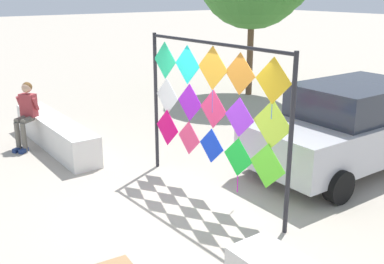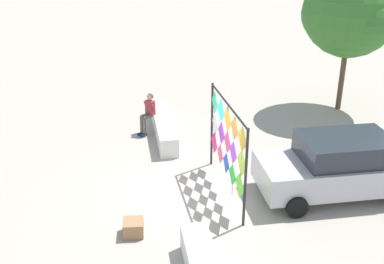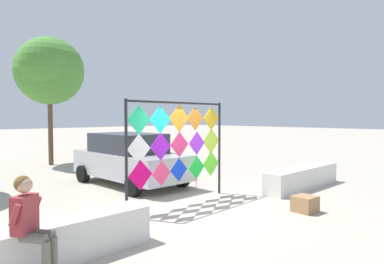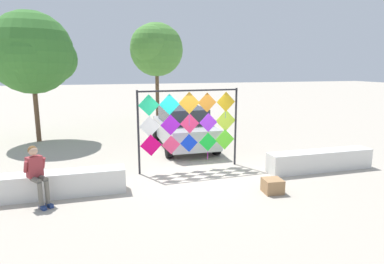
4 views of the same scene
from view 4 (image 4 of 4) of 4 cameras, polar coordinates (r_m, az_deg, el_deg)
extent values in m
plane|color=#ADA393|center=(10.53, 0.97, -7.74)|extent=(120.00, 120.00, 0.00)
cube|color=silver|center=(9.64, -22.75, -8.35)|extent=(3.72, 0.62, 0.67)
cube|color=silver|center=(11.89, 21.30, -4.62)|extent=(3.72, 0.62, 0.67)
cylinder|color=#232328|center=(10.57, -9.28, -0.18)|extent=(0.07, 0.07, 2.71)
cylinder|color=#232328|center=(11.59, 7.55, 0.87)|extent=(0.07, 0.07, 2.71)
cylinder|color=#232328|center=(10.80, -0.48, 7.20)|extent=(3.40, 0.20, 0.06)
cube|color=#E80466|center=(10.72, -7.13, -2.30)|extent=(0.71, 0.04, 0.71)
cube|color=#F83D72|center=(10.88, -3.65, -2.24)|extent=(0.63, 0.04, 0.63)
cube|color=#0F36D8|center=(11.06, -0.53, -1.92)|extent=(0.62, 0.04, 0.62)
cube|color=#18CF37|center=(11.26, 2.78, -1.73)|extent=(0.65, 0.04, 0.65)
cylinder|color=#E516C2|center=(11.39, 2.74, -4.04)|extent=(0.02, 0.02, 0.30)
cube|color=#63ED2E|center=(11.50, 5.70, -1.30)|extent=(0.72, 0.04, 0.72)
cube|color=white|center=(10.61, -7.33, 0.97)|extent=(0.70, 0.04, 0.70)
cylinder|color=#16E55C|center=(10.73, -7.27, -1.82)|extent=(0.02, 0.02, 0.37)
cube|color=purple|center=(10.76, -3.73, 1.22)|extent=(0.69, 0.04, 0.69)
cube|color=#EC336D|center=(10.94, -0.40, 1.47)|extent=(0.67, 0.04, 0.67)
cube|color=#9D33ED|center=(11.13, 2.85, 1.65)|extent=(0.65, 0.04, 0.65)
cylinder|color=#6FE516|center=(11.22, 2.81, -0.63)|extent=(0.02, 0.02, 0.26)
cube|color=#BFE939|center=(11.40, 5.87, 1.98)|extent=(0.75, 0.04, 0.75)
cube|color=#22DC8E|center=(10.49, -7.49, 4.62)|extent=(0.69, 0.04, 0.69)
cube|color=#1FF2E2|center=(10.64, -3.93, 4.79)|extent=(0.69, 0.04, 0.69)
cube|color=gold|center=(10.83, -0.48, 5.07)|extent=(0.73, 0.04, 0.73)
cylinder|color=blue|center=(10.91, -0.49, 2.14)|extent=(0.02, 0.02, 0.39)
cube|color=orange|center=(11.05, 2.64, 5.14)|extent=(0.66, 0.04, 0.66)
cube|color=gold|center=(11.31, 5.89, 5.22)|extent=(0.69, 0.04, 0.69)
cylinder|color=blue|center=(11.37, 5.83, 2.94)|extent=(0.02, 0.02, 0.23)
cylinder|color=#666056|center=(8.94, -24.76, -10.03)|extent=(0.11, 0.11, 0.67)
cylinder|color=#666056|center=(8.98, -25.47, -7.54)|extent=(0.32, 0.38, 0.13)
cube|color=navy|center=(8.99, -24.43, -11.86)|extent=(0.22, 0.25, 0.09)
cylinder|color=#666056|center=(9.01, -23.78, -9.79)|extent=(0.11, 0.11, 0.67)
cylinder|color=#666056|center=(9.05, -24.50, -7.32)|extent=(0.32, 0.38, 0.13)
cube|color=navy|center=(9.06, -23.46, -11.60)|extent=(0.22, 0.25, 0.09)
cube|color=#993338|center=(9.09, -25.64, -5.42)|extent=(0.41, 0.37, 0.52)
sphere|color=tan|center=(8.99, -25.85, -2.97)|extent=(0.22, 0.22, 0.22)
sphere|color=brown|center=(9.01, -25.92, -2.86)|extent=(0.22, 0.22, 0.22)
cylinder|color=#993338|center=(8.98, -26.89, -5.41)|extent=(0.17, 0.19, 0.31)
cylinder|color=#993338|center=(9.15, -24.36, -4.89)|extent=(0.17, 0.19, 0.31)
cube|color=#B7B7BC|center=(14.15, -1.49, 0.10)|extent=(1.94, 4.47, 0.80)
cube|color=#282D38|center=(14.18, -1.66, 3.06)|extent=(1.70, 2.51, 0.64)
cylinder|color=black|center=(13.09, 4.22, -2.62)|extent=(0.24, 0.60, 0.59)
cylinder|color=black|center=(12.58, -4.01, -3.18)|extent=(0.24, 0.60, 0.59)
cylinder|color=black|center=(15.90, 0.52, -0.12)|extent=(0.24, 0.60, 0.59)
cylinder|color=black|center=(15.49, -6.29, -0.50)|extent=(0.24, 0.60, 0.59)
cube|color=#9E754C|center=(9.46, 13.78, -9.05)|extent=(0.55, 0.54, 0.39)
cylinder|color=brown|center=(20.45, -6.02, 6.44)|extent=(0.22, 0.22, 3.50)
sphere|color=#4C8938|center=(20.41, -6.18, 14.01)|extent=(3.17, 3.17, 3.17)
sphere|color=#4C8938|center=(21.15, -6.18, 12.77)|extent=(2.05, 2.05, 2.05)
sphere|color=#4C8938|center=(19.75, -7.26, 14.77)|extent=(2.24, 2.24, 2.24)
sphere|color=#4C8938|center=(20.34, -4.97, 14.85)|extent=(2.17, 2.17, 2.17)
cylinder|color=brown|center=(16.81, -25.35, 3.47)|extent=(0.21, 0.21, 2.95)
sphere|color=#38752D|center=(16.71, -26.10, 12.24)|extent=(3.66, 3.66, 3.66)
sphere|color=#38752D|center=(15.97, -26.69, 11.82)|extent=(2.28, 2.28, 2.28)
sphere|color=#38752D|center=(17.24, -23.32, 13.33)|extent=(1.89, 1.89, 1.89)
sphere|color=#38752D|center=(16.82, -22.81, 11.58)|extent=(2.10, 2.10, 2.10)
camera|label=1|loc=(10.43, 41.29, 8.91)|focal=42.70mm
camera|label=2|loc=(16.58, 48.75, 20.51)|focal=44.20mm
camera|label=3|loc=(5.08, -55.67, -6.25)|focal=32.39mm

